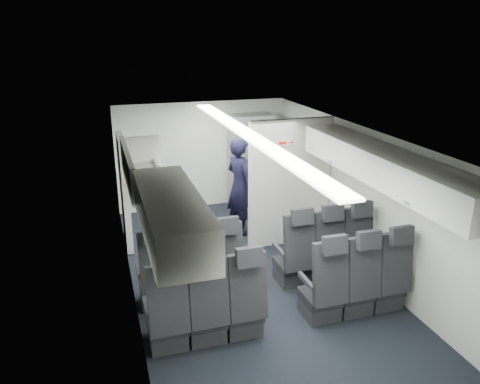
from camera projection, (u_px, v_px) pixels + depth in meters
cabin_shell at (248, 202)px, 6.70m from camera, size 3.41×6.01×2.16m
seat_row_front at (260, 264)px, 6.46m from camera, size 3.33×0.56×1.24m
seat_row_mid at (285, 298)px, 5.64m from camera, size 3.33×0.56×1.24m
overhead_bin_left_rear at (171, 216)px, 4.27m from camera, size 0.53×1.80×0.40m
overhead_bin_left_front_open at (146, 175)px, 5.87m from camera, size 0.64×1.70×0.72m
overhead_bin_right_rear at (429, 187)px, 5.05m from camera, size 0.53×1.80×0.40m
overhead_bin_right_front at (348, 150)px, 6.63m from camera, size 0.53×1.70×0.40m
bulkhead_partition at (289, 183)px, 7.71m from camera, size 1.40×0.15×2.13m
galley_unit at (251, 161)px, 9.48m from camera, size 0.85×0.52×1.90m
boarding_door at (124, 191)px, 7.70m from camera, size 0.12×1.27×1.86m
flight_attendant at (240, 186)px, 8.21m from camera, size 0.61×0.74×1.75m
carry_on_bag at (151, 181)px, 5.47m from camera, size 0.43×0.34×0.23m
papers at (251, 175)px, 8.16m from camera, size 0.18×0.07×0.13m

